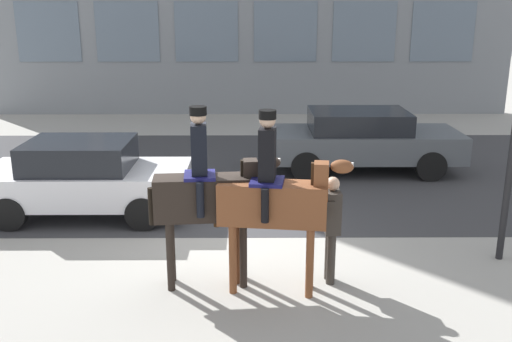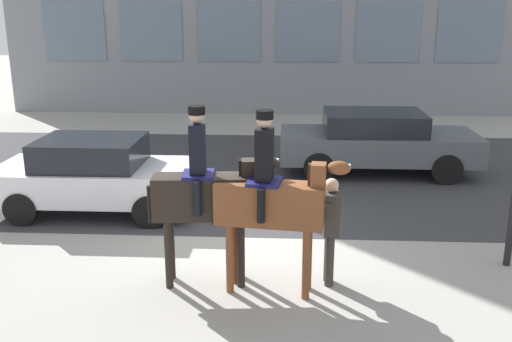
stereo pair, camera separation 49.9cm
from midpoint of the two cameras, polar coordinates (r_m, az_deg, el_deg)
ground_plane at (r=9.80m, az=0.02°, el=-7.81°), size 80.00×80.00×0.00m
road_surface at (r=14.27m, az=1.07°, el=-0.09°), size 20.05×8.50×0.01m
mounted_horse_lead at (r=8.17m, az=-3.30°, el=-2.23°), size 1.89×0.65×2.67m
mounted_horse_companion at (r=7.93m, az=3.41°, el=-2.89°), size 1.94×0.65×2.65m
pedestrian_bystander at (r=8.38m, az=9.05°, el=-5.20°), size 0.82×0.45×1.63m
street_car_near_lane at (r=11.69m, az=-14.53°, el=-0.33°), size 3.96×1.85×1.50m
street_car_far_lane at (r=14.40m, az=12.93°, el=2.96°), size 4.77×2.02×1.53m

